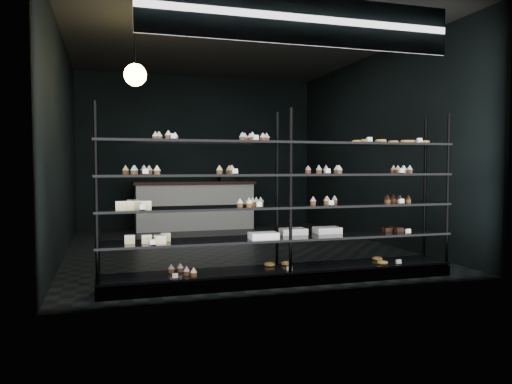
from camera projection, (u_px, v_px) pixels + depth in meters
room at (232, 147)px, 7.82m from camera, size 5.01×6.01×3.20m
display_shelf at (282, 226)px, 5.52m from camera, size 4.00×0.50×1.91m
signage at (303, 20)px, 4.96m from camera, size 3.30×0.05×0.50m
pendant_lamp at (135, 75)px, 6.32m from camera, size 0.28×0.28×0.87m
service_counter at (195, 205)px, 10.22m from camera, size 2.46×0.65×1.23m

